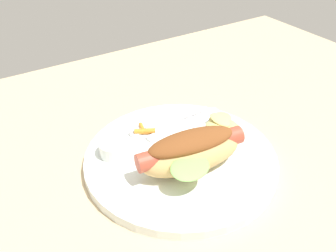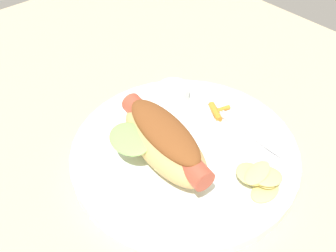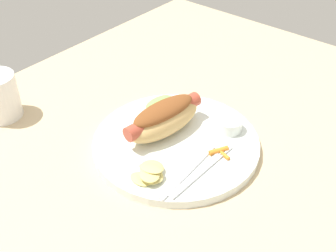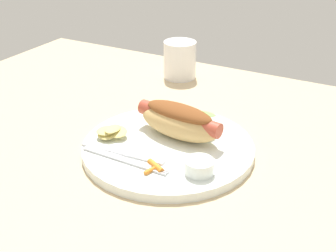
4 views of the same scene
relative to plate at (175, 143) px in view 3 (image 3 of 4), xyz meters
The scene contains 8 objects.
ground_plane 3.45cm from the plate, ahead, with size 120.00×90.00×1.80cm, color tan.
plate is the anchor object (origin of this frame).
hot_dog 5.14cm from the plate, 98.52° to the right, with size 16.81×10.08×6.14cm.
sauce_ramekin 10.63cm from the plate, 145.63° to the left, with size 4.68×4.68×2.29cm, color white.
fork 9.53cm from the plate, 65.37° to the left, with size 16.20×1.52×0.40cm.
knife 8.59cm from the plate, 52.68° to the left, with size 15.49×1.40×0.36cm, color silver.
chips_pile 10.90cm from the plate, 15.78° to the left, with size 6.70×6.37×2.16cm.
carrot_garnish 8.74cm from the plate, 102.99° to the left, with size 3.57×3.78×0.94cm.
Camera 3 is at (44.34, 37.39, 51.19)cm, focal length 46.21 mm.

